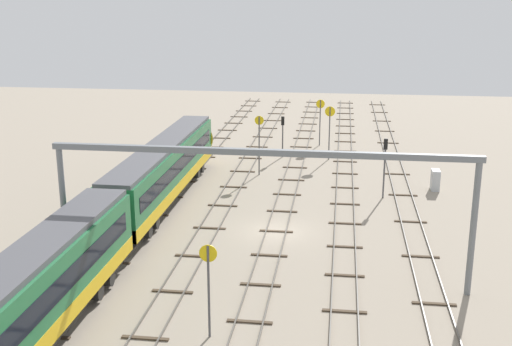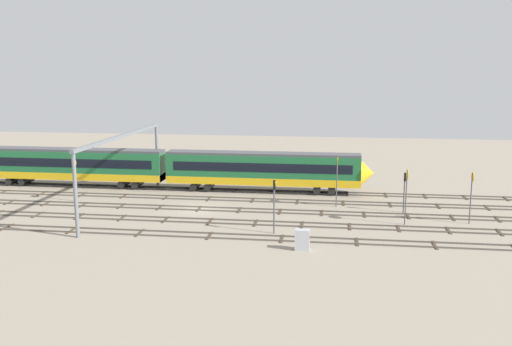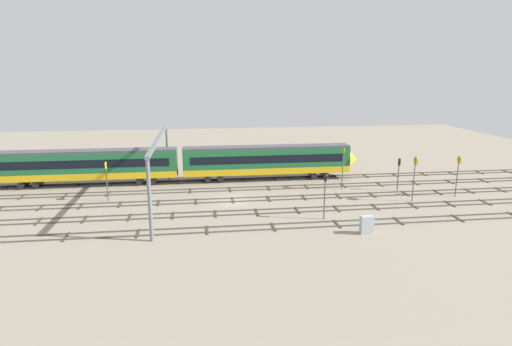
{
  "view_description": "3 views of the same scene",
  "coord_description": "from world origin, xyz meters",
  "px_view_note": "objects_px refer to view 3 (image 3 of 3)",
  "views": [
    {
      "loc": [
        -43.14,
        -4.34,
        16.43
      ],
      "look_at": [
        6.99,
        2.41,
        2.37
      ],
      "focal_mm": 45.07,
      "sensor_mm": 36.0,
      "label": 1
    },
    {
      "loc": [
        14.55,
        -58.88,
        15.25
      ],
      "look_at": [
        5.89,
        2.92,
        3.64
      ],
      "focal_mm": 39.78,
      "sensor_mm": 36.0,
      "label": 2
    },
    {
      "loc": [
        -3.77,
        -49.95,
        15.4
      ],
      "look_at": [
        3.37,
        3.78,
        2.46
      ],
      "focal_mm": 29.93,
      "sensor_mm": 36.0,
      "label": 3
    }
  ],
  "objects_px": {
    "train": "(93,166)",
    "signal_light_trackside_approach": "(399,170)",
    "relay_cabinet": "(367,225)",
    "speed_sign_distant_end": "(458,170)",
    "speed_sign_mid_trackside": "(343,163)",
    "speed_sign_near_foreground": "(106,176)",
    "speed_sign_far_trackside": "(415,172)",
    "overhead_gantry": "(160,150)",
    "signal_light_trackside_departure": "(325,189)"
  },
  "relations": [
    {
      "from": "train",
      "to": "signal_light_trackside_approach",
      "type": "bearing_deg",
      "value": -11.38
    },
    {
      "from": "train",
      "to": "relay_cabinet",
      "type": "xyz_separation_m",
      "value": [
        30.48,
        -22.43,
        -1.76
      ]
    },
    {
      "from": "speed_sign_distant_end",
      "to": "speed_sign_mid_trackside",
      "type": "bearing_deg",
      "value": 158.45
    },
    {
      "from": "speed_sign_near_foreground",
      "to": "speed_sign_far_trackside",
      "type": "height_order",
      "value": "speed_sign_far_trackside"
    },
    {
      "from": "relay_cabinet",
      "to": "overhead_gantry",
      "type": "bearing_deg",
      "value": 148.17
    },
    {
      "from": "train",
      "to": "speed_sign_mid_trackside",
      "type": "distance_m",
      "value": 34.0
    },
    {
      "from": "train",
      "to": "speed_sign_near_foreground",
      "type": "bearing_deg",
      "value": -67.14
    },
    {
      "from": "speed_sign_near_foreground",
      "to": "train",
      "type": "bearing_deg",
      "value": 112.86
    },
    {
      "from": "speed_sign_mid_trackside",
      "to": "signal_light_trackside_departure",
      "type": "relative_size",
      "value": 1.11
    },
    {
      "from": "speed_sign_mid_trackside",
      "to": "speed_sign_far_trackside",
      "type": "height_order",
      "value": "speed_sign_mid_trackside"
    },
    {
      "from": "train",
      "to": "relay_cabinet",
      "type": "height_order",
      "value": "train"
    },
    {
      "from": "signal_light_trackside_departure",
      "to": "relay_cabinet",
      "type": "bearing_deg",
      "value": -57.84
    },
    {
      "from": "train",
      "to": "signal_light_trackside_approach",
      "type": "relative_size",
      "value": 17.44
    },
    {
      "from": "speed_sign_distant_end",
      "to": "signal_light_trackside_approach",
      "type": "distance_m",
      "value": 7.02
    },
    {
      "from": "overhead_gantry",
      "to": "speed_sign_distant_end",
      "type": "height_order",
      "value": "overhead_gantry"
    },
    {
      "from": "train",
      "to": "speed_sign_mid_trackside",
      "type": "bearing_deg",
      "value": -11.2
    },
    {
      "from": "speed_sign_near_foreground",
      "to": "speed_sign_mid_trackside",
      "type": "height_order",
      "value": "speed_sign_mid_trackside"
    },
    {
      "from": "speed_sign_far_trackside",
      "to": "speed_sign_mid_trackside",
      "type": "bearing_deg",
      "value": 136.55
    },
    {
      "from": "speed_sign_far_trackside",
      "to": "relay_cabinet",
      "type": "distance_m",
      "value": 13.75
    },
    {
      "from": "speed_sign_far_trackside",
      "to": "relay_cabinet",
      "type": "height_order",
      "value": "speed_sign_far_trackside"
    },
    {
      "from": "speed_sign_near_foreground",
      "to": "signal_light_trackside_departure",
      "type": "distance_m",
      "value": 26.11
    },
    {
      "from": "overhead_gantry",
      "to": "signal_light_trackside_departure",
      "type": "bearing_deg",
      "value": -24.76
    },
    {
      "from": "overhead_gantry",
      "to": "speed_sign_mid_trackside",
      "type": "relative_size",
      "value": 4.32
    },
    {
      "from": "train",
      "to": "signal_light_trackside_approach",
      "type": "distance_m",
      "value": 41.28
    },
    {
      "from": "overhead_gantry",
      "to": "speed_sign_far_trackside",
      "type": "relative_size",
      "value": 4.4
    },
    {
      "from": "overhead_gantry",
      "to": "signal_light_trackside_approach",
      "type": "bearing_deg",
      "value": 2.9
    },
    {
      "from": "train",
      "to": "speed_sign_near_foreground",
      "type": "distance_m",
      "value": 8.71
    },
    {
      "from": "speed_sign_far_trackside",
      "to": "speed_sign_distant_end",
      "type": "bearing_deg",
      "value": 10.61
    },
    {
      "from": "signal_light_trackside_departure",
      "to": "relay_cabinet",
      "type": "height_order",
      "value": "signal_light_trackside_departure"
    },
    {
      "from": "train",
      "to": "speed_sign_far_trackside",
      "type": "distance_m",
      "value": 42.13
    },
    {
      "from": "speed_sign_far_trackside",
      "to": "train",
      "type": "bearing_deg",
      "value": 162.06
    },
    {
      "from": "train",
      "to": "relay_cabinet",
      "type": "distance_m",
      "value": 37.88
    },
    {
      "from": "speed_sign_far_trackside",
      "to": "relay_cabinet",
      "type": "relative_size",
      "value": 3.07
    },
    {
      "from": "speed_sign_distant_end",
      "to": "train",
      "type": "bearing_deg",
      "value": 165.77
    },
    {
      "from": "speed_sign_near_foreground",
      "to": "speed_sign_mid_trackside",
      "type": "distance_m",
      "value": 30.0
    },
    {
      "from": "overhead_gantry",
      "to": "signal_light_trackside_approach",
      "type": "xyz_separation_m",
      "value": [
        30.51,
        1.55,
        -3.59
      ]
    },
    {
      "from": "signal_light_trackside_departure",
      "to": "signal_light_trackside_approach",
      "type": "bearing_deg",
      "value": 36.89
    },
    {
      "from": "signal_light_trackside_approach",
      "to": "speed_sign_far_trackside",
      "type": "bearing_deg",
      "value": -94.71
    },
    {
      "from": "speed_sign_far_trackside",
      "to": "relay_cabinet",
      "type": "bearing_deg",
      "value": -135.42
    },
    {
      "from": "speed_sign_near_foreground",
      "to": "speed_sign_far_trackside",
      "type": "distance_m",
      "value": 37.03
    },
    {
      "from": "speed_sign_mid_trackside",
      "to": "speed_sign_far_trackside",
      "type": "xyz_separation_m",
      "value": [
        6.73,
        -6.37,
        0.11
      ]
    },
    {
      "from": "speed_sign_distant_end",
      "to": "signal_light_trackside_departure",
      "type": "bearing_deg",
      "value": -162.26
    },
    {
      "from": "speed_sign_far_trackside",
      "to": "signal_light_trackside_departure",
      "type": "xyz_separation_m",
      "value": [
        -12.49,
        -4.84,
        -0.38
      ]
    },
    {
      "from": "relay_cabinet",
      "to": "speed_sign_distant_end",
      "type": "bearing_deg",
      "value": 33.69
    },
    {
      "from": "overhead_gantry",
      "to": "relay_cabinet",
      "type": "xyz_separation_m",
      "value": [
        20.52,
        -12.74,
        -5.52
      ]
    },
    {
      "from": "speed_sign_near_foreground",
      "to": "speed_sign_mid_trackside",
      "type": "relative_size",
      "value": 0.87
    },
    {
      "from": "overhead_gantry",
      "to": "signal_light_trackside_departure",
      "type": "distance_m",
      "value": 19.66
    },
    {
      "from": "signal_light_trackside_approach",
      "to": "relay_cabinet",
      "type": "relative_size",
      "value": 2.39
    },
    {
      "from": "speed_sign_distant_end",
      "to": "signal_light_trackside_departure",
      "type": "distance_m",
      "value": 19.81
    },
    {
      "from": "speed_sign_distant_end",
      "to": "relay_cabinet",
      "type": "relative_size",
      "value": 2.88
    }
  ]
}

